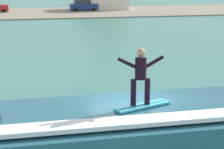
# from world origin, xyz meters

# --- Properties ---
(ground_plane) EXTENTS (260.00, 260.00, 0.00)m
(ground_plane) POSITION_xyz_m (0.00, 0.00, 0.00)
(ground_plane) COLOR #397C72
(wave_crest) EXTENTS (8.65, 3.79, 1.76)m
(wave_crest) POSITION_xyz_m (-0.22, -0.98, 0.83)
(wave_crest) COLOR #255C6F
(wave_crest) RESTS_ON ground_plane
(surfboard) EXTENTS (1.76, 0.95, 0.06)m
(surfboard) POSITION_xyz_m (-0.02, -1.24, 1.79)
(surfboard) COLOR #33A5CC
(surfboard) RESTS_ON wave_crest
(surfer) EXTENTS (1.34, 0.32, 1.63)m
(surfer) POSITION_xyz_m (-0.07, -1.19, 2.73)
(surfer) COLOR black
(surfer) RESTS_ON surfboard
(shoreline_bank) EXTENTS (120.00, 18.79, 0.14)m
(shoreline_bank) POSITION_xyz_m (0.00, 50.33, 0.07)
(shoreline_bank) COLOR gray
(shoreline_bank) RESTS_ON ground_plane
(car_far_shore) EXTENTS (4.32, 2.30, 1.86)m
(car_far_shore) POSITION_xyz_m (6.37, 51.77, 0.95)
(car_far_shore) COLOR navy
(car_far_shore) RESTS_ON ground_plane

